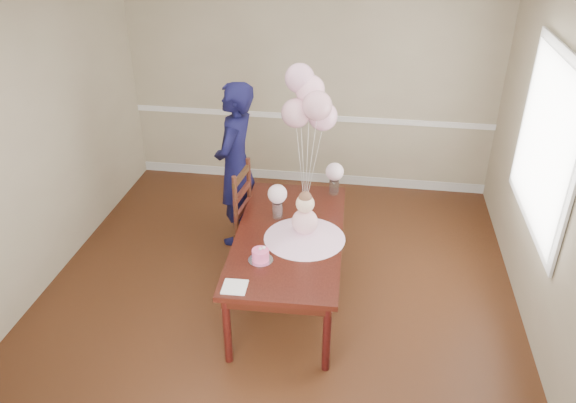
{
  "coord_description": "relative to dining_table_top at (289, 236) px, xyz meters",
  "views": [
    {
      "loc": [
        0.75,
        -4.1,
        3.43
      ],
      "look_at": [
        0.11,
        0.06,
        1.05
      ],
      "focal_mm": 35.0,
      "sensor_mm": 36.0,
      "label": 1
    }
  ],
  "objects": [
    {
      "name": "cake_platter",
      "position": [
        -0.17,
        -0.43,
        0.03
      ],
      "size": [
        0.22,
        0.22,
        0.01
      ],
      "primitive_type": "cylinder",
      "rotation": [
        0.0,
        0.0,
        0.04
      ],
      "color": "#BABABE",
      "rests_on": "dining_table_top"
    },
    {
      "name": "baby_hair",
      "position": [
        0.14,
        -0.04,
        0.43
      ],
      "size": [
        0.11,
        0.11,
        0.11
      ],
      "primitive_type": "sphere",
      "color": "brown",
      "rests_on": "baby_head"
    },
    {
      "name": "table_apron",
      "position": [
        -0.0,
        -0.0,
        -0.07
      ],
      "size": [
        0.92,
        1.83,
        0.09
      ],
      "primitive_type": "cube",
      "rotation": [
        0.0,
        0.0,
        0.04
      ],
      "color": "black",
      "rests_on": "table_leg_fl"
    },
    {
      "name": "balloon_e",
      "position": [
        0.21,
        0.61,
        0.92
      ],
      "size": [
        0.27,
        0.27,
        0.27
      ],
      "primitive_type": "sphere",
      "color": "#F6AECC",
      "rests_on": "balloon_ribbon_e"
    },
    {
      "name": "wall_right",
      "position": [
        2.13,
        -0.07,
        0.66
      ],
      "size": [
        0.02,
        5.0,
        2.7
      ],
      "primitive_type": "cube",
      "color": "tan",
      "rests_on": "floor"
    },
    {
      "name": "table_leg_fr",
      "position": [
        0.43,
        -0.86,
        -0.36
      ],
      "size": [
        0.07,
        0.07,
        0.66
      ],
      "primitive_type": "cylinder",
      "rotation": [
        0.0,
        0.0,
        0.04
      ],
      "color": "black",
      "rests_on": "floor"
    },
    {
      "name": "chair_slat_mid",
      "position": [
        -0.52,
        0.43,
        0.18
      ],
      "size": [
        0.08,
        0.45,
        0.06
      ],
      "primitive_type": "cube",
      "rotation": [
        0.0,
        0.0,
        -0.11
      ],
      "color": "#3E1811",
      "rests_on": "dining_chair_seat"
    },
    {
      "name": "balloon_a",
      "position": [
        -0.02,
        0.52,
        0.97
      ],
      "size": [
        0.27,
        0.27,
        0.27
      ],
      "primitive_type": "sphere",
      "color": "#DA9AA8",
      "rests_on": "balloon_ribbon_a"
    },
    {
      "name": "window_blinds",
      "position": [
        2.09,
        0.43,
        0.86
      ],
      "size": [
        0.01,
        1.5,
        1.4
      ],
      "primitive_type": "cube",
      "color": "white",
      "rests_on": "wall_right"
    },
    {
      "name": "table_leg_bl",
      "position": [
        -0.43,
        0.86,
        -0.36
      ],
      "size": [
        0.07,
        0.07,
        0.66
      ],
      "primitive_type": "cylinder",
      "rotation": [
        0.0,
        0.0,
        0.04
      ],
      "color": "black",
      "rests_on": "floor"
    },
    {
      "name": "table_leg_br",
      "position": [
        0.37,
        0.89,
        -0.36
      ],
      "size": [
        0.07,
        0.07,
        0.66
      ],
      "primitive_type": "cylinder",
      "rotation": [
        0.0,
        0.0,
        0.04
      ],
      "color": "black",
      "rests_on": "floor"
    },
    {
      "name": "balloon_d",
      "position": [
        -0.0,
        0.63,
        1.26
      ],
      "size": [
        0.27,
        0.27,
        0.27
      ],
      "primitive_type": "sphere",
      "color": "#DF9EBB",
      "rests_on": "balloon_ribbon_d"
    },
    {
      "name": "rose_vase_far",
      "position": [
        0.33,
        0.82,
        0.1
      ],
      "size": [
        0.1,
        0.1,
        0.15
      ],
      "primitive_type": "cylinder",
      "rotation": [
        0.0,
        0.0,
        0.04
      ],
      "color": "silver",
      "rests_on": "dining_table_top"
    },
    {
      "name": "roses_near",
      "position": [
        -0.15,
        0.28,
        0.27
      ],
      "size": [
        0.18,
        0.18,
        0.18
      ],
      "primitive_type": "sphere",
      "color": "beige",
      "rests_on": "rose_vase_near"
    },
    {
      "name": "ceiling",
      "position": [
        -0.12,
        -0.07,
        2.01
      ],
      "size": [
        4.5,
        5.0,
        0.02
      ],
      "primitive_type": "cube",
      "color": "white",
      "rests_on": "wall_back"
    },
    {
      "name": "woman",
      "position": [
        -0.71,
        0.95,
        0.2
      ],
      "size": [
        0.5,
        0.69,
        1.78
      ],
      "primitive_type": "imported",
      "rotation": [
        0.0,
        0.0,
        -1.69
      ],
      "color": "#0E0E33",
      "rests_on": "floor"
    },
    {
      "name": "birthday_cake",
      "position": [
        -0.17,
        -0.43,
        0.08
      ],
      "size": [
        0.15,
        0.15,
        0.09
      ],
      "primitive_type": "cylinder",
      "rotation": [
        0.0,
        0.0,
        0.04
      ],
      "color": "#FA4F94",
      "rests_on": "cake_platter"
    },
    {
      "name": "baby_skirt",
      "position": [
        0.14,
        -0.04,
        0.07
      ],
      "size": [
        0.75,
        0.75,
        0.09
      ],
      "primitive_type": "cone",
      "rotation": [
        0.0,
        0.0,
        0.04
      ],
      "color": "#F5B4DB",
      "rests_on": "dining_table_top"
    },
    {
      "name": "chair_back_post_l",
      "position": [
        -0.54,
        0.23,
        0.13
      ],
      "size": [
        0.05,
        0.05,
        0.62
      ],
      "primitive_type": "cylinder",
      "rotation": [
        0.0,
        0.0,
        -0.11
      ],
      "color": "#34170E",
      "rests_on": "dining_chair_seat"
    },
    {
      "name": "chair_slat_low",
      "position": [
        -0.52,
        0.43,
        0.0
      ],
      "size": [
        0.08,
        0.45,
        0.06
      ],
      "primitive_type": "cube",
      "rotation": [
        0.0,
        0.0,
        -0.11
      ],
      "color": "#38140F",
      "rests_on": "dining_chair_seat"
    },
    {
      "name": "balloon_weight",
      "position": [
        0.08,
        0.52,
        0.03
      ],
      "size": [
        0.04,
        0.04,
        0.02
      ],
      "primitive_type": "cylinder",
      "rotation": [
        0.0,
        0.0,
        0.04
      ],
      "color": "#BCBCC0",
      "rests_on": "dining_table_top"
    },
    {
      "name": "table_leg_fl",
      "position": [
        -0.37,
        -0.89,
        -0.36
      ],
      "size": [
        0.07,
        0.07,
        0.66
      ],
      "primitive_type": "cylinder",
      "rotation": [
        0.0,
        0.0,
        0.04
      ],
      "color": "black",
      "rests_on": "floor"
    },
    {
      "name": "wall_left",
      "position": [
        -2.37,
        -0.07,
        0.66
      ],
      "size": [
        0.02,
        5.0,
        2.7
      ],
      "primitive_type": "cube",
      "color": "tan",
      "rests_on": "floor"
    },
    {
      "name": "balloon_ribbon_a",
      "position": [
        0.03,
        0.52,
        0.43
      ],
      "size": [
        0.09,
        0.01,
        0.79
      ],
      "primitive_type": "cylinder",
      "rotation": [
        0.0,
        -0.1,
        0.04
      ],
      "color": "white",
      "rests_on": "balloon_weight"
    },
    {
      "name": "chair_leg_fr",
      "position": [
        -0.12,
        0.18,
        -0.45
      ],
      "size": [
        0.05,
        0.05,
        0.48
      ],
      "primitive_type": "cylinder",
      "rotation": [
        0.0,
        0.0,
        -0.11
      ],
      "color": "#3A190F",
      "rests_on": "floor"
    },
    {
      "name": "balloon_ribbon_c",
      "position": [
        0.08,
        0.57,
        0.53
      ],
      "size": [
        0.02,
        0.09,
        0.98
      ],
      "primitive_type": "cylinder",
      "rotation": [
        -0.09,
        0.02,
        0.04
      ],
      "color": "white",
      "rests_on": "balloon_weight"
    },
    {
      "name": "chair_rail_trim",
      "position": [
        -0.12,
        2.42,
        0.21
      ],
      "size": [
        4.5,
        0.02,
        0.07
      ],
      "primitive_type": "cube",
      "color": "white",
      "rests_on": "wall_back"
    },
    {
      "name": "cake_flower_a",
      "position": [
        -0.17,
        -0.43,
        0.14
      ],
      "size": [
        0.03,
        0.03,
        0.03
      ],
      "primitive_type": "sphere",
      "color": "silver",
      "rests_on": "birthday_cake"
    },
    {
      "name": "chair_leg_br",
      "position": [
        -0.08,
        0.58,
        -0.45
      ],
      "size": [
        0.05,
        0.05,
        0.48
      ],
      "primitive_type": "cylinder",
      "rotation": [
        0.0,
        0.0,
        -0.11
      ],
      "color": "#39150F",
      "rests_on": "floor"
    },
    {
      "name": "baby_torso",
      "position": [
        0.14,
        -0.04,
        0.19
      ],
      "size": [
        0.23,
        0.23,
        0.23
      ],
      "primitive_type": "sphere",
      "color": "#FFA1D6",
      "rests_on": "baby_skirt"
    },
    {
      "name": "floor",
      "position": [
        -0.12,
        -0.07,
        -0.69
      ],
      "size": [
        4.5,
        5.0,
        0.0
      ],
      "primitive_type": "cube",
      "color": "#33190C",
      "rests_on": "ground"
    },
    {
      "name": "baseboard_trim",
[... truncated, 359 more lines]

